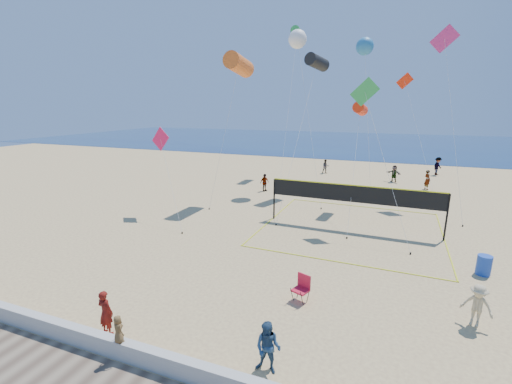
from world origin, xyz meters
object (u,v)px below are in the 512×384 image
(camp_chair, at_px, (302,286))
(volleyball_net, at_px, (353,198))
(woman, at_px, (106,312))
(trash_barrel, at_px, (484,265))

(camp_chair, xyz_separation_m, volleyball_net, (0.91, 8.67, 1.27))
(woman, xyz_separation_m, trash_barrel, (12.23, 8.95, -0.32))
(camp_chair, distance_m, trash_barrel, 8.38)
(woman, relative_size, camp_chair, 1.31)
(woman, distance_m, trash_barrel, 15.15)
(woman, height_order, trash_barrel, woman)
(woman, xyz_separation_m, camp_chair, (5.37, 4.12, -0.17))
(trash_barrel, height_order, volleyball_net, volleyball_net)
(woman, bearing_deg, trash_barrel, -140.81)
(volleyball_net, bearing_deg, woman, -114.80)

